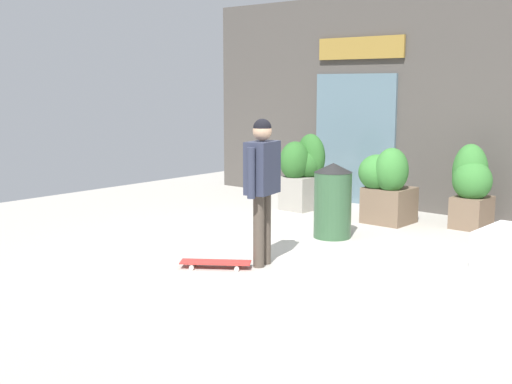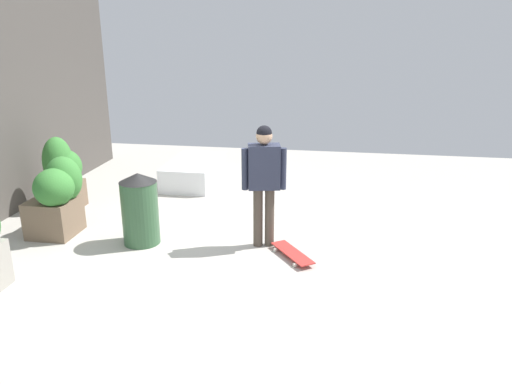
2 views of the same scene
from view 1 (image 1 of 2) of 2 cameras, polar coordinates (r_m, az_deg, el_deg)
The scene contains 8 objects.
ground_plane at distance 8.57m, azimuth 3.31°, elevation -4.89°, with size 12.00×12.00×0.00m, color #B2ADA3.
building_facade at distance 11.30m, azimuth 14.22°, elevation 7.39°, with size 8.91×0.31×3.59m.
skateboarder at distance 7.61m, azimuth 0.53°, elevation 1.33°, with size 0.34×0.59×1.70m.
skateboard at distance 7.70m, azimuth -3.47°, elevation -6.03°, with size 0.78×0.65×0.08m.
planter_box_left at distance 11.15m, azimuth 4.06°, elevation 1.95°, with size 0.65×0.74×1.27m.
planter_box_right at distance 10.17m, azimuth 17.92°, elevation 0.63°, with size 0.62×0.62×1.23m.
planter_box_mid at distance 10.18m, azimuth 11.06°, elevation 0.61°, with size 0.78×0.74×1.16m.
trash_bin at distance 9.16m, azimuth 6.56°, elevation -0.71°, with size 0.52×0.52×1.03m.
Camera 1 is at (5.06, -6.59, 2.09)m, focal length 46.85 mm.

